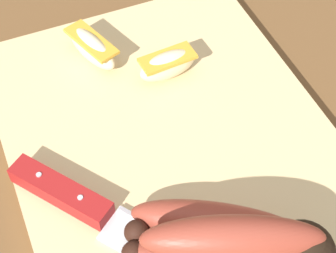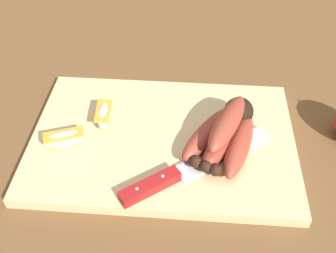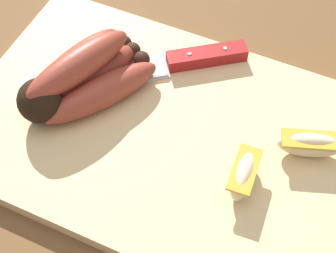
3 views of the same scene
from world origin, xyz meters
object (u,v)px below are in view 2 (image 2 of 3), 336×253
apple_wedge_near (104,115)px  apple_wedge_middle (65,139)px  chefs_knife (177,174)px  banana_bunch (226,132)px

apple_wedge_near → apple_wedge_middle: size_ratio=0.85×
apple_wedge_middle → chefs_knife: bearing=-14.9°
banana_bunch → chefs_knife: size_ratio=0.71×
chefs_knife → apple_wedge_middle: apple_wedge_middle is taller
apple_wedge_near → apple_wedge_middle: (-0.05, -0.06, 0.00)m
banana_bunch → chefs_knife: banana_bunch is taller
banana_bunch → apple_wedge_middle: banana_bunch is taller
banana_bunch → apple_wedge_middle: 0.27m
banana_bunch → apple_wedge_middle: bearing=-174.2°
chefs_knife → apple_wedge_near: 0.18m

